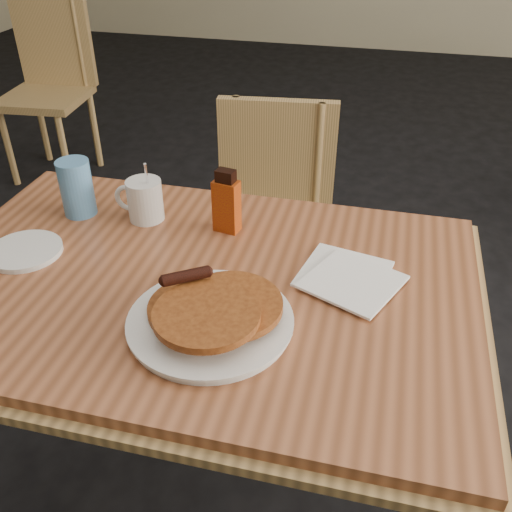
{
  "coord_description": "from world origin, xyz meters",
  "views": [
    {
      "loc": [
        0.29,
        -0.92,
        1.45
      ],
      "look_at": [
        0.05,
        0.03,
        0.79
      ],
      "focal_mm": 40.0,
      "sensor_mm": 36.0,
      "label": 1
    }
  ],
  "objects": [
    {
      "name": "blue_tumbler",
      "position": [
        -0.43,
        0.17,
        0.82
      ],
      "size": [
        0.1,
        0.1,
        0.14
      ],
      "primitive_type": "cylinder",
      "rotation": [
        0.0,
        0.0,
        -0.36
      ],
      "color": "#548FC5",
      "rests_on": "main_table"
    },
    {
      "name": "napkin_stack",
      "position": [
        0.24,
        0.05,
        0.76
      ],
      "size": [
        0.24,
        0.25,
        0.01
      ],
      "rotation": [
        0.0,
        0.0,
        -0.2
      ],
      "color": "white",
      "rests_on": "main_table"
    },
    {
      "name": "syrup_bottle",
      "position": [
        -0.06,
        0.18,
        0.82
      ],
      "size": [
        0.06,
        0.05,
        0.15
      ],
      "rotation": [
        0.0,
        0.0,
        -0.18
      ],
      "color": "maroon",
      "rests_on": "main_table"
    },
    {
      "name": "main_table",
      "position": [
        -0.07,
        -0.02,
        0.71
      ],
      "size": [
        1.19,
        0.81,
        0.75
      ],
      "rotation": [
        0.0,
        0.0,
        0.01
      ],
      "color": "#A15D39",
      "rests_on": "floor"
    },
    {
      "name": "chair_main_far",
      "position": [
        -0.07,
        0.71,
        0.51
      ],
      "size": [
        0.43,
        0.43,
        0.86
      ],
      "rotation": [
        0.0,
        0.0,
        0.12
      ],
      "color": "tan",
      "rests_on": "floor"
    },
    {
      "name": "floor",
      "position": [
        0.0,
        0.0,
        0.0
      ],
      "size": [
        10.0,
        10.0,
        0.0
      ],
      "primitive_type": "plane",
      "color": "black",
      "rests_on": "ground"
    },
    {
      "name": "chair_wall_extra",
      "position": [
        -1.54,
        1.8,
        0.55
      ],
      "size": [
        0.46,
        0.46,
        0.92
      ],
      "rotation": [
        0.0,
        0.0,
        0.1
      ],
      "color": "tan",
      "rests_on": "floor"
    },
    {
      "name": "pancake_plate",
      "position": [
        0.01,
        -0.16,
        0.77
      ],
      "size": [
        0.31,
        0.31,
        0.09
      ],
      "rotation": [
        0.0,
        0.0,
        0.17
      ],
      "color": "white",
      "rests_on": "main_table"
    },
    {
      "name": "side_saucer",
      "position": [
        -0.46,
        -0.03,
        0.76
      ],
      "size": [
        0.18,
        0.18,
        0.01
      ],
      "primitive_type": "cylinder",
      "rotation": [
        0.0,
        0.0,
        0.11
      ],
      "color": "white",
      "rests_on": "main_table"
    },
    {
      "name": "coffee_mug",
      "position": [
        -0.26,
        0.18,
        0.8
      ],
      "size": [
        0.12,
        0.08,
        0.16
      ],
      "rotation": [
        0.0,
        0.0,
        -0.13
      ],
      "color": "white",
      "rests_on": "main_table"
    }
  ]
}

